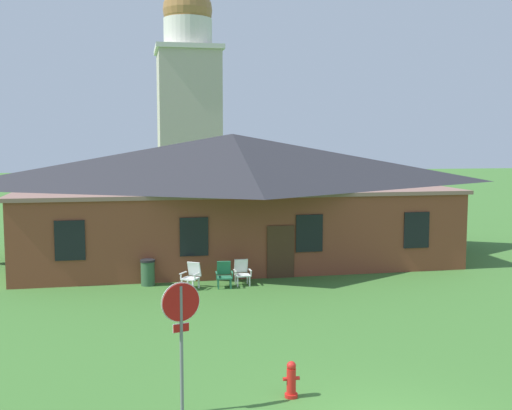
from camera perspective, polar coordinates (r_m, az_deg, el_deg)
brick_building at (r=29.11m, az=-2.17°, el=0.99°), size 19.16×10.40×5.76m
dome_tower at (r=50.27m, az=-6.21°, el=9.30°), size 5.18×5.18×18.46m
stop_sign at (r=12.54m, az=-6.90°, el=-10.52°), size 0.78×0.26×2.68m
lawn_chair_by_porch at (r=23.19m, az=-5.92°, el=-6.41°), size 0.85×0.87×0.96m
lawn_chair_near_door at (r=23.27m, az=-2.95°, el=-6.34°), size 0.68×0.71×0.96m
lawn_chair_left_end at (r=23.63m, az=-1.31°, el=-6.14°), size 0.65×0.67×0.96m
fire_hydrant at (r=13.71m, az=3.26°, el=-15.77°), size 0.36×0.28×0.79m
trash_bin at (r=23.87m, az=-9.92°, el=-6.12°), size 0.56×0.56×0.98m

